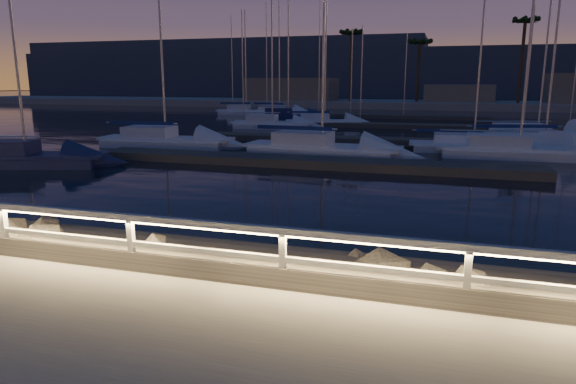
% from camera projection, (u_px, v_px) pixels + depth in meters
% --- Properties ---
extents(ground, '(400.00, 400.00, 0.00)m').
position_uv_depth(ground, '(89.00, 263.00, 10.05)').
color(ground, '#ADA79C').
rests_on(ground, ground).
extents(harbor_water, '(400.00, 440.00, 0.60)m').
position_uv_depth(harbor_water, '(357.00, 140.00, 39.41)').
color(harbor_water, black).
rests_on(harbor_water, ground).
extents(guard_rail, '(44.11, 0.12, 1.06)m').
position_uv_depth(guard_rail, '(82.00, 224.00, 9.91)').
color(guard_rail, white).
rests_on(guard_rail, ground).
extents(riprap, '(31.28, 3.07, 1.33)m').
position_uv_depth(riprap, '(12.00, 239.00, 12.07)').
color(riprap, slate).
rests_on(riprap, ground).
extents(floating_docks, '(22.00, 36.00, 0.40)m').
position_uv_depth(floating_docks, '(359.00, 131.00, 40.49)').
color(floating_docks, '#5E574E').
rests_on(floating_docks, ground).
extents(far_shore, '(160.00, 14.00, 5.20)m').
position_uv_depth(far_shore, '(403.00, 102.00, 79.18)').
color(far_shore, '#ADA79C').
rests_on(far_shore, ground).
extents(palm_left, '(3.00, 3.00, 11.20)m').
position_uv_depth(palm_left, '(352.00, 36.00, 77.44)').
color(palm_left, brown).
rests_on(palm_left, ground).
extents(palm_center, '(3.00, 3.00, 9.70)m').
position_uv_depth(palm_center, '(420.00, 44.00, 75.78)').
color(palm_center, brown).
rests_on(palm_center, ground).
extents(palm_right, '(3.00, 3.00, 12.20)m').
position_uv_depth(palm_right, '(525.00, 24.00, 70.34)').
color(palm_right, brown).
rests_on(palm_right, ground).
extents(distant_hills, '(230.00, 37.50, 18.00)m').
position_uv_depth(distant_hills, '(340.00, 76.00, 140.25)').
color(distant_hills, '#374256').
rests_on(distant_hills, ground).
extents(sailboat_a, '(7.81, 4.41, 12.91)m').
position_uv_depth(sailboat_a, '(22.00, 157.00, 25.02)').
color(sailboat_a, navy).
rests_on(sailboat_a, ground).
extents(sailboat_b, '(8.77, 3.19, 14.66)m').
position_uv_depth(sailboat_b, '(318.00, 147.00, 28.41)').
color(sailboat_b, white).
rests_on(sailboat_b, ground).
extents(sailboat_c, '(7.38, 2.52, 12.36)m').
position_uv_depth(sailboat_c, '(470.00, 145.00, 29.93)').
color(sailboat_c, white).
rests_on(sailboat_c, ground).
extents(sailboat_e, '(7.31, 2.88, 12.20)m').
position_uv_depth(sailboat_e, '(270.00, 123.00, 44.81)').
color(sailboat_e, white).
rests_on(sailboat_e, ground).
extents(sailboat_f, '(8.59, 3.27, 14.30)m').
position_uv_depth(sailboat_f, '(163.00, 140.00, 32.25)').
color(sailboat_f, white).
rests_on(sailboat_f, ground).
extents(sailboat_g, '(8.74, 2.88, 14.68)m').
position_uv_depth(sailboat_g, '(515.00, 149.00, 27.80)').
color(sailboat_g, white).
rests_on(sailboat_g, ground).
extents(sailboat_h, '(9.99, 5.21, 16.27)m').
position_uv_depth(sailboat_h, '(540.00, 143.00, 30.51)').
color(sailboat_h, white).
rests_on(sailboat_h, ground).
extents(sailboat_i, '(7.98, 3.96, 13.17)m').
position_uv_depth(sailboat_i, '(286.00, 116.00, 53.79)').
color(sailboat_i, navy).
rests_on(sailboat_i, ground).
extents(sailboat_j, '(7.40, 4.17, 12.17)m').
position_uv_depth(sailboat_j, '(323.00, 121.00, 47.20)').
color(sailboat_j, white).
rests_on(sailboat_j, ground).
extents(sailboat_l, '(9.31, 5.10, 15.18)m').
position_uv_depth(sailboat_l, '(534.00, 135.00, 35.38)').
color(sailboat_l, white).
rests_on(sailboat_l, ground).
extents(sailboat_m, '(7.47, 3.24, 12.39)m').
position_uv_depth(sailboat_m, '(245.00, 111.00, 62.81)').
color(sailboat_m, white).
rests_on(sailboat_m, ground).
extents(sailboat_n, '(8.21, 3.96, 13.49)m').
position_uv_depth(sailboat_n, '(278.00, 112.00, 61.01)').
color(sailboat_n, white).
rests_on(sailboat_n, ground).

